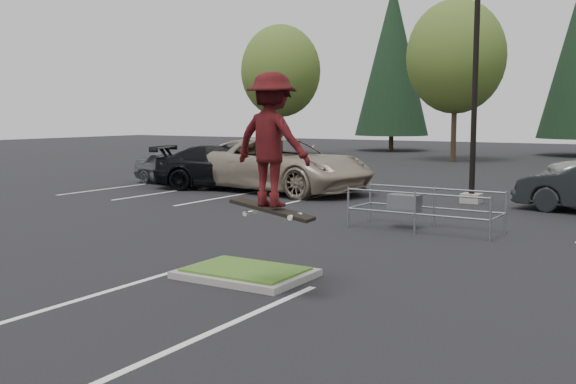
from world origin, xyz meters
The scene contains 12 objects.
ground centered at (0.00, 0.00, 0.00)m, with size 120.00×120.00×0.00m, color black.
grass_median centered at (0.00, 0.00, 0.08)m, with size 2.20×1.60×0.16m.
stall_lines centered at (-1.35, 6.02, 0.00)m, with size 22.62×17.60×0.01m.
light_pole centered at (0.50, 12.00, 4.56)m, with size 0.70×0.60×10.12m.
decid_a centered at (-18.01, 30.03, 5.58)m, with size 5.44×5.44×8.91m.
decid_b centered at (-6.01, 30.53, 6.04)m, with size 5.89×5.89×9.64m.
conif_a centered at (-14.00, 40.00, 7.10)m, with size 5.72×5.72×13.00m.
cart_corral centered at (0.62, 6.20, 0.65)m, with size 3.66×1.40×1.03m.
skateboarder centered at (1.20, -1.00, 2.45)m, with size 1.35×0.85×2.20m.
car_l_tan centered at (-6.50, 11.50, 1.00)m, with size 3.32×7.19×2.00m, color tan.
car_l_black centered at (-8.67, 11.23, 0.84)m, with size 2.36×5.81×1.69m, color black.
car_l_grey centered at (-11.50, 11.41, 0.69)m, with size 1.62×4.03×1.37m, color #474A4E.
Camera 1 is at (6.66, -9.49, 2.84)m, focal length 42.00 mm.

